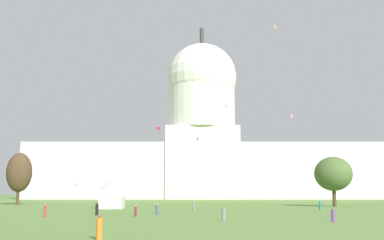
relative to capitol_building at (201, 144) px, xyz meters
The scene contains 20 objects.
capitol_building is the anchor object (origin of this frame).
event_tent 106.12m from the capitol_building, 100.68° to the right, with size 4.61×6.14×5.85m.
tree_east_mid 97.44m from the capitol_building, 74.50° to the right, with size 10.64×10.44×10.50m.
tree_west_mid 93.02m from the capitol_building, 119.91° to the right, with size 6.27×5.59×12.39m.
person_grey_lawn_far_left 140.03m from the capitol_building, 90.29° to the right, with size 0.61×0.61×1.48m.
person_grey_edge_west 112.74m from the capitol_building, 92.04° to the right, with size 0.49×0.49×1.61m.
person_orange_mid_left 160.40m from the capitol_building, 93.82° to the right, with size 0.54×0.54×1.69m.
person_purple_front_left 143.13m from the capitol_building, 85.65° to the right, with size 0.52×0.52×1.51m.
person_denim_near_tree_east 127.56m from the capitol_building, 94.18° to the right, with size 0.42×0.42×1.53m.
person_black_mid_center 129.89m from the capitol_building, 97.73° to the right, with size 0.50×0.50×1.77m.
person_red_back_center 134.53m from the capitol_building, 100.02° to the right, with size 0.46×0.46×1.64m.
person_teal_near_tree_west 114.45m from the capitol_building, 80.98° to the right, with size 0.48×0.48×1.72m.
person_maroon_back_left 132.33m from the capitol_building, 95.09° to the right, with size 0.47×0.47×1.48m.
kite_orange_low 50.98m from the capitol_building, 49.67° to the right, with size 0.91×0.51×1.34m.
kite_black_mid 26.98m from the capitol_building, 80.55° to the right, with size 0.54×0.96×4.15m.
kite_gold_high 58.83m from the capitol_building, 58.64° to the right, with size 0.62×0.61×3.23m.
kite_red_mid 53.59m from the capitol_building, 105.65° to the right, with size 0.99×0.99×2.84m.
kite_pink_mid 73.85m from the capitol_building, 72.70° to the right, with size 0.75×0.78×2.36m.
kite_white_low 72.78m from the capitol_building, 88.41° to the right, with size 0.41×0.69×0.93m.
kite_green_high 75.86m from the capitol_building, 106.96° to the right, with size 1.40×1.11×2.08m.
Camera 1 is at (-1.08, -23.68, 3.30)m, focal length 43.13 mm.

